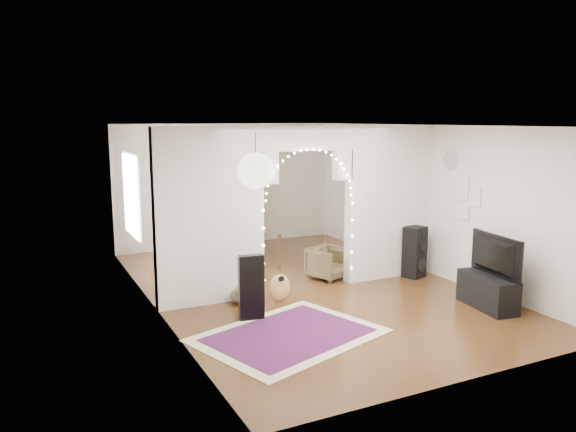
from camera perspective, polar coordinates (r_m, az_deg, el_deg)
name	(u,v)px	position (r m, az deg, el deg)	size (l,w,h in m)	color
floor	(306,288)	(9.50, 1.82, -7.33)	(7.50, 7.50, 0.00)	black
ceiling	(307,126)	(9.08, 1.91, 9.17)	(5.00, 7.50, 0.02)	white
wall_back	(227,185)	(12.60, -6.17, 3.16)	(5.00, 0.02, 2.70)	silver
wall_front	(474,260)	(6.20, 18.37, -4.25)	(5.00, 0.02, 2.70)	silver
wall_left	(154,221)	(8.34, -13.50, -0.49)	(0.02, 7.50, 2.70)	silver
wall_right	(427,199)	(10.59, 13.91, 1.66)	(0.02, 7.50, 2.70)	silver
divider_wall	(306,204)	(9.18, 1.86, 1.19)	(5.00, 0.20, 2.70)	silver
fairy_lights	(310,198)	(9.05, 2.25, 1.86)	(1.64, 0.04, 1.60)	#FFEABF
window	(131,195)	(10.06, -15.64, 2.03)	(0.04, 1.20, 1.40)	white
wall_clock	(451,161)	(10.05, 16.20, 5.43)	(0.31, 0.31, 0.03)	white
picture_frames	(466,198)	(9.82, 17.59, 1.74)	(0.02, 0.50, 0.70)	white
paper_lantern	(256,171)	(6.12, -3.30, 4.60)	(0.40, 0.40, 0.40)	white
ceiling_fan	(258,140)	(10.89, -3.09, 7.70)	(1.10, 1.10, 0.30)	#CE8A44
area_rug	(289,335)	(7.52, 0.10, -12.00)	(2.27, 1.71, 0.02)	maroon
guitar_case	(251,288)	(7.95, -3.75, -7.27)	(0.36, 0.12, 0.94)	black
acoustic_guitar	(280,277)	(8.74, -0.85, -6.19)	(0.37, 0.17, 0.90)	tan
tabby_cat	(239,295)	(8.71, -5.03, -8.04)	(0.30, 0.50, 0.33)	brown
floor_speaker	(415,252)	(10.29, 12.75, -3.60)	(0.44, 0.41, 0.92)	black
media_console	(488,292)	(8.99, 19.61, -7.26)	(0.40, 1.00, 0.50)	black
tv	(490,255)	(8.85, 19.82, -3.79)	(1.07, 0.14, 0.62)	black
bookcase	(227,216)	(12.42, -6.18, 0.05)	(1.36, 0.35, 1.40)	#C1A98C
dining_table	(231,231)	(10.78, -5.81, -1.57)	(1.22, 0.82, 0.76)	brown
flower_vase	(231,223)	(10.75, -5.82, -0.68)	(0.18, 0.18, 0.19)	white
dining_chair_left	(246,239)	(12.08, -4.28, -2.29)	(0.57, 0.59, 0.54)	#4A3D25
dining_chair_right	(328,263)	(10.02, 4.09, -4.77)	(0.60, 0.62, 0.56)	#4A3D25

